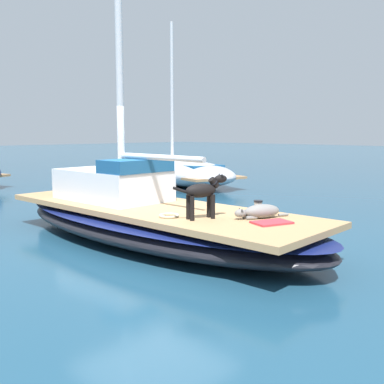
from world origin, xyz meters
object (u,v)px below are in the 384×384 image
at_px(deck_towel, 272,222).
at_px(moored_boat_starboard_side, 180,171).
at_px(coiled_rope, 169,216).
at_px(sailboat_main, 153,223).
at_px(dog_black, 203,192).
at_px(dog_grey, 260,212).
at_px(deck_winch, 258,207).

xyz_separation_m(deck_towel, moored_boat_starboard_side, (6.38, 8.48, -0.15)).
bearing_deg(coiled_rope, sailboat_main, 62.04).
bearing_deg(dog_black, sailboat_main, 80.30).
bearing_deg(dog_grey, deck_winch, 38.98).
bearing_deg(dog_grey, dog_black, 136.48).
bearing_deg(moored_boat_starboard_side, coiled_rope, -135.33).
bearing_deg(deck_winch, sailboat_main, 113.11).
xyz_separation_m(dog_black, dog_grey, (0.64, -0.61, -0.32)).
xyz_separation_m(dog_black, moored_boat_starboard_side, (6.81, 7.50, -0.56)).
bearing_deg(coiled_rope, dog_grey, -49.91).
xyz_separation_m(sailboat_main, dog_black, (-0.26, -1.50, 0.75)).
bearing_deg(dog_grey, moored_boat_starboard_side, 52.74).
bearing_deg(dog_black, coiled_rope, 119.93).
bearing_deg(deck_towel, sailboat_main, 94.06).
bearing_deg(sailboat_main, moored_boat_starboard_side, 42.47).
height_order(sailboat_main, deck_towel, deck_towel).
relative_size(sailboat_main, deck_towel, 13.04).
bearing_deg(deck_winch, dog_black, 163.39).
distance_m(dog_grey, coiled_rope, 1.44).
height_order(dog_grey, deck_towel, dog_grey).
relative_size(sailboat_main, dog_grey, 8.19).
xyz_separation_m(dog_black, coiled_rope, (-0.28, 0.49, -0.40)).
distance_m(sailboat_main, deck_towel, 2.51).
distance_m(dog_grey, moored_boat_starboard_side, 10.19).
xyz_separation_m(dog_black, deck_towel, (0.43, -0.98, -0.41)).
height_order(coiled_rope, deck_towel, coiled_rope).
bearing_deg(deck_towel, coiled_rope, 115.81).
bearing_deg(deck_towel, moored_boat_starboard_side, 53.04).
relative_size(deck_winch, moored_boat_starboard_side, 0.03).
distance_m(sailboat_main, dog_grey, 2.19).
relative_size(sailboat_main, deck_winch, 34.78).
distance_m(deck_towel, moored_boat_starboard_side, 10.62).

